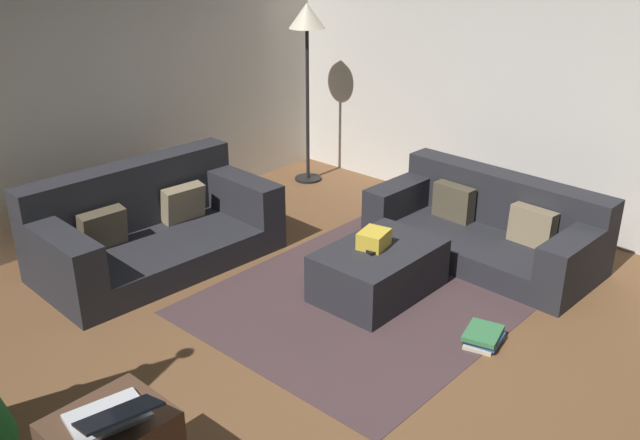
% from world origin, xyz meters
% --- Properties ---
extents(ground_plane, '(6.40, 6.40, 0.00)m').
position_xyz_m(ground_plane, '(0.00, 0.00, 0.00)').
color(ground_plane, brown).
extents(rear_partition, '(6.40, 0.12, 2.60)m').
position_xyz_m(rear_partition, '(0.00, 3.14, 1.30)').
color(rear_partition, silver).
rests_on(rear_partition, ground_plane).
extents(corner_partition, '(0.12, 6.40, 2.60)m').
position_xyz_m(corner_partition, '(3.14, 0.00, 1.30)').
color(corner_partition, silver).
rests_on(corner_partition, ground_plane).
extents(couch_left, '(1.91, 1.08, 0.76)m').
position_xyz_m(couch_left, '(0.32, 2.26, 0.28)').
color(couch_left, '#26262B').
rests_on(couch_left, ground_plane).
extents(couch_right, '(0.95, 1.87, 0.64)m').
position_xyz_m(couch_right, '(2.25, 0.28, 0.25)').
color(couch_right, '#26262B').
rests_on(couch_right, ground_plane).
extents(ottoman, '(0.94, 0.63, 0.37)m').
position_xyz_m(ottoman, '(1.12, 0.55, 0.18)').
color(ottoman, '#26262B').
rests_on(ottoman, ground_plane).
extents(gift_box, '(0.26, 0.23, 0.12)m').
position_xyz_m(gift_box, '(1.11, 0.60, 0.43)').
color(gift_box, gold).
rests_on(gift_box, ottoman).
extents(tv_remote, '(0.10, 0.17, 0.02)m').
position_xyz_m(tv_remote, '(1.02, 0.58, 0.38)').
color(tv_remote, black).
rests_on(tv_remote, ottoman).
extents(laptop, '(0.42, 0.47, 0.19)m').
position_xyz_m(laptop, '(-1.34, 0.15, 0.56)').
color(laptop, silver).
rests_on(laptop, side_table).
extents(book_stack, '(0.33, 0.28, 0.09)m').
position_xyz_m(book_stack, '(1.05, -0.38, 0.05)').
color(book_stack, beige).
rests_on(book_stack, ground_plane).
extents(corner_lamp, '(0.36, 0.36, 1.82)m').
position_xyz_m(corner_lamp, '(2.56, 2.61, 1.56)').
color(corner_lamp, black).
rests_on(corner_lamp, ground_plane).
extents(area_rug, '(2.60, 2.00, 0.01)m').
position_xyz_m(area_rug, '(1.12, 0.55, 0.00)').
color(area_rug, '#443032').
rests_on(area_rug, ground_plane).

